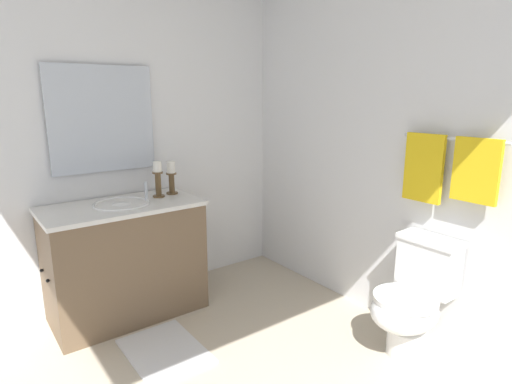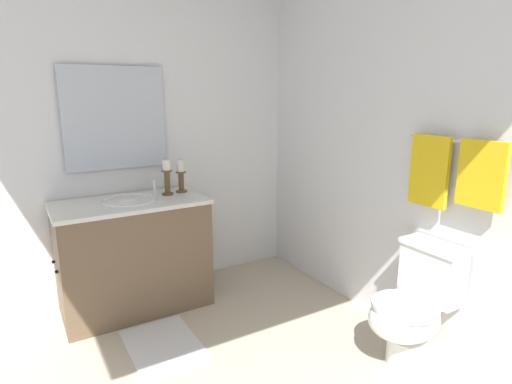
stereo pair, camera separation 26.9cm
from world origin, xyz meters
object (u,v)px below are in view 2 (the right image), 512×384
Objects in this scene: toilet at (412,309)px; towel_near_vanity at (429,171)px; sink_basin at (130,206)px; vanity_cabinet at (134,255)px; bath_mat at (164,345)px; candle_holder_tall at (181,175)px; towel_bar at (459,141)px; candle_holder_short at (167,177)px; towel_center at (481,175)px; mirror at (115,118)px.

toilet is 0.84m from towel_near_vanity.
sink_basin is at bearing -141.42° from toilet.
vanity_cabinet is 0.75m from bath_mat.
candle_holder_tall is 1.94m from toilet.
towel_bar is (1.60, 1.47, 0.94)m from vanity_cabinet.
towel_center reaches higher than candle_holder_short.
candle_holder_short is at bearing -147.66° from towel_center.
mirror is 2.84× the size of candle_holder_short.
candle_holder_short is at bearing 52.73° from mirror.
mirror is 1.20× the size of towel_bar.
mirror reaches higher than vanity_cabinet.
towel_center is (0.20, 0.20, 0.83)m from toilet.
candle_holder_tall is at bearing -153.63° from toilet.
vanity_cabinet is at bearing -0.01° from mirror.
towel_near_vanity is 0.33m from towel_center.
candle_holder_tall is 1.83m from towel_near_vanity.
candle_holder_tall is at bearing -148.31° from towel_bar.
mirror is 1.03× the size of toilet.
candle_holder_tall is 0.95× the size of candle_holder_short.
towel_near_vanity is at bearing 180.00° from towel_center.
toilet is 1.60m from bath_mat.
candle_holder_tall is at bearing 104.37° from candle_holder_short.
candle_holder_short is 2.05m from towel_bar.
towel_bar is at bearing 42.58° from vanity_cabinet.
towel_near_vanity is at bearing 45.26° from sink_basin.
sink_basin is 0.67× the size of bath_mat.
sink_basin is at bearing 0.20° from mirror.
sink_basin is 1.08× the size of towel_center.
mirror is (-0.28, -0.00, 0.63)m from sink_basin.
towel_bar is (1.60, 1.47, 0.55)m from sink_basin.
vanity_cabinet is at bearing -90.00° from sink_basin.
candle_holder_short is 1.97m from toilet.
candle_holder_short is (0.03, -0.13, 0.01)m from candle_holder_tall.
sink_basin is at bearing -137.44° from towel_bar.
vanity_cabinet reaches higher than toilet.
towel_bar is at bearing 56.46° from bath_mat.
mirror reaches higher than towel_bar.
towel_center is (0.32, 0.00, 0.03)m from towel_near_vanity.
mirror reaches higher than candle_holder_tall.
toilet is at bearing 26.37° from candle_holder_tall.
candle_holder_tall is 0.70× the size of towel_center.
towel_center is at bearing 0.00° from towel_near_vanity.
towel_bar is at bearing 38.02° from mirror.
towel_center reaches higher than toilet.
candle_holder_short is 0.36× the size of toilet.
towel_near_vanity reaches higher than vanity_cabinet.
bath_mat is (0.62, 0.00, -0.42)m from vanity_cabinet.
mirror is 2.52m from towel_center.
sink_basin reaches higher than vanity_cabinet.
towel_center is (0.16, -0.02, -0.17)m from towel_bar.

